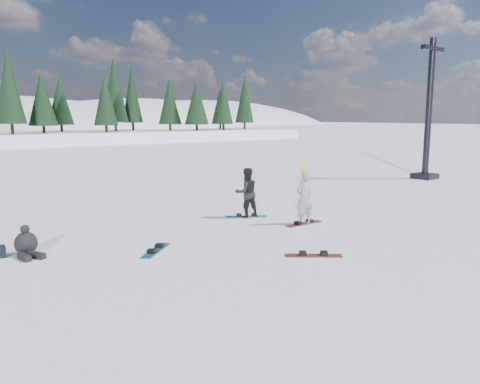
% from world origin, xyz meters
% --- Properties ---
extents(ground, '(420.00, 420.00, 0.00)m').
position_xyz_m(ground, '(0.00, 0.00, 0.00)').
color(ground, white).
rests_on(ground, ground).
extents(lift_tower, '(2.23, 1.31, 8.06)m').
position_xyz_m(lift_tower, '(15.22, 4.95, 3.28)').
color(lift_tower, black).
rests_on(lift_tower, ground).
extents(snowboarder_woman, '(0.70, 0.48, 2.01)m').
position_xyz_m(snowboarder_woman, '(1.14, 0.45, 0.94)').
color(snowboarder_woman, gray).
rests_on(snowboarder_woman, ground).
extents(snowboarder_man, '(1.01, 0.87, 1.82)m').
position_xyz_m(snowboarder_man, '(0.23, 2.52, 0.91)').
color(snowboarder_man, black).
rests_on(snowboarder_man, ground).
extents(seated_rider, '(0.72, 1.06, 0.83)m').
position_xyz_m(seated_rider, '(-7.36, 2.08, 0.32)').
color(seated_rider, black).
rests_on(seated_rider, ground).
extents(snowboard_woman, '(1.50, 0.31, 0.03)m').
position_xyz_m(snowboard_woman, '(1.14, 0.45, 0.01)').
color(snowboard_woman, maroon).
rests_on(snowboard_woman, ground).
extents(snowboard_man, '(1.43, 1.01, 0.03)m').
position_xyz_m(snowboard_man, '(0.23, 2.52, 0.01)').
color(snowboard_man, teal).
rests_on(snowboard_man, ground).
extents(snowboard_loose_b, '(1.37, 1.12, 0.03)m').
position_xyz_m(snowboard_loose_b, '(-1.24, -2.42, 0.01)').
color(snowboard_loose_b, maroon).
rests_on(snowboard_loose_b, ground).
extents(snowboard_loose_a, '(1.30, 1.21, 0.03)m').
position_xyz_m(snowboard_loose_a, '(-4.41, 0.45, 0.01)').
color(snowboard_loose_a, '#16637A').
rests_on(snowboard_loose_a, ground).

